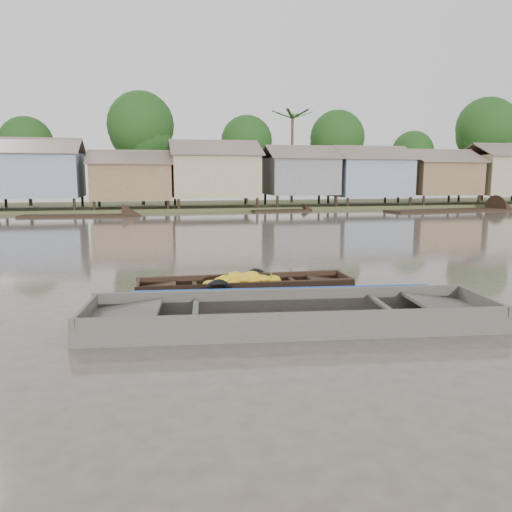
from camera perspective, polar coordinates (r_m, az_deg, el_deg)
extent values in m
plane|color=#4F453D|center=(10.51, 2.81, -5.63)|extent=(120.00, 120.00, 0.00)
cube|color=#384723|center=(42.98, -8.70, 5.52)|extent=(120.00, 12.00, 0.50)
cube|color=gray|center=(40.09, -23.78, 8.46)|extent=(6.20, 5.20, 3.20)
cube|color=brown|center=(38.77, -24.40, 11.46)|extent=(6.60, 3.02, 1.28)
cube|color=brown|center=(41.52, -23.58, 11.31)|extent=(6.60, 3.02, 1.28)
cube|color=brown|center=(39.33, -14.04, 8.23)|extent=(5.80, 4.60, 2.70)
cube|color=brown|center=(38.11, -14.20, 10.91)|extent=(6.20, 2.67, 1.14)
cube|color=brown|center=(40.59, -14.09, 10.80)|extent=(6.20, 2.67, 1.14)
cube|color=tan|center=(39.65, -4.81, 9.13)|extent=(6.50, 5.30, 3.30)
cube|color=brown|center=(38.28, -4.57, 12.27)|extent=(6.90, 3.08, 1.31)
cube|color=brown|center=(41.12, -5.12, 12.05)|extent=(6.90, 3.08, 1.31)
cube|color=slate|center=(41.14, 5.02, 9.06)|extent=(5.40, 4.70, 2.90)
cube|color=brown|center=(39.97, 5.61, 11.77)|extent=(5.80, 2.73, 1.17)
cube|color=brown|center=(42.40, 4.54, 11.64)|extent=(5.80, 2.73, 1.17)
cube|color=gray|center=(43.30, 12.72, 8.74)|extent=(6.00, 5.00, 3.10)
cube|color=brown|center=(42.11, 13.60, 11.43)|extent=(6.40, 2.90, 1.24)
cube|color=brown|center=(44.56, 12.07, 11.35)|extent=(6.40, 2.90, 1.24)
cube|color=brown|center=(46.40, 20.10, 8.37)|extent=(5.70, 4.90, 2.80)
cube|color=brown|center=(45.31, 21.13, 10.65)|extent=(6.10, 2.85, 1.21)
cube|color=brown|center=(47.55, 19.36, 10.65)|extent=(6.10, 2.85, 1.21)
cube|color=tan|center=(50.15, 26.48, 8.28)|extent=(6.30, 5.10, 3.40)
cube|color=brown|center=(51.29, 25.68, 10.74)|extent=(6.70, 2.96, 1.26)
cylinder|color=#473323|center=(44.80, -24.52, 8.09)|extent=(0.28, 0.28, 4.90)
sphere|color=#183711|center=(44.87, -24.77, 11.66)|extent=(4.20, 4.20, 4.20)
cylinder|color=#473323|center=(42.81, -12.87, 9.61)|extent=(0.28, 0.28, 6.30)
sphere|color=#183711|center=(43.00, -13.04, 14.41)|extent=(5.40, 5.40, 5.40)
cylinder|color=#473323|center=(44.66, -1.06, 9.13)|extent=(0.28, 0.28, 5.25)
sphere|color=#183711|center=(44.75, -1.07, 12.98)|extent=(4.50, 4.50, 4.50)
cylinder|color=#473323|center=(45.93, 9.16, 9.24)|extent=(0.28, 0.28, 5.60)
sphere|color=#183711|center=(46.05, 9.26, 13.22)|extent=(4.80, 4.80, 4.80)
cylinder|color=#473323|center=(50.27, 17.34, 8.33)|extent=(0.28, 0.28, 4.55)
sphere|color=#183711|center=(50.32, 17.48, 11.29)|extent=(3.90, 3.90, 3.90)
cylinder|color=#473323|center=(53.24, 24.59, 9.08)|extent=(0.28, 0.28, 6.65)
sphere|color=#183711|center=(53.42, 24.87, 13.15)|extent=(5.70, 5.70, 5.70)
cylinder|color=#473323|center=(45.14, 4.14, 10.86)|extent=(0.24, 0.24, 8.00)
cube|color=black|center=(11.69, -1.23, -4.50)|extent=(4.89, 1.03, 0.08)
cube|color=black|center=(12.15, -1.66, -3.05)|extent=(4.98, 0.24, 0.46)
cube|color=black|center=(11.14, -0.76, -4.19)|extent=(4.98, 0.24, 0.46)
cube|color=black|center=(12.28, 10.05, -3.06)|extent=(0.08, 1.08, 0.44)
cube|color=black|center=(12.13, 8.18, -2.90)|extent=(0.87, 0.95, 0.18)
cube|color=black|center=(11.49, -13.30, -4.02)|extent=(0.08, 1.08, 0.44)
cube|color=black|center=(11.47, -11.20, -3.69)|extent=(0.87, 0.95, 0.18)
cube|color=black|center=(11.49, -6.97, -3.37)|extent=(0.12, 1.04, 0.05)
cube|color=black|center=(11.87, 4.32, -2.92)|extent=(0.12, 1.04, 0.05)
ellipsoid|color=yellow|center=(11.49, -4.84, -3.35)|extent=(0.40, 0.28, 0.25)
ellipsoid|color=yellow|center=(11.54, 0.87, -2.67)|extent=(0.32, 0.22, 0.19)
ellipsoid|color=yellow|center=(11.49, -5.21, -3.75)|extent=(0.31, 0.22, 0.19)
ellipsoid|color=yellow|center=(11.34, -2.58, -3.22)|extent=(0.31, 0.22, 0.19)
ellipsoid|color=yellow|center=(11.58, -4.03, -2.89)|extent=(0.35, 0.24, 0.21)
ellipsoid|color=yellow|center=(11.59, -2.39, -2.34)|extent=(0.38, 0.27, 0.23)
ellipsoid|color=yellow|center=(11.53, -0.84, -2.79)|extent=(0.36, 0.25, 0.22)
ellipsoid|color=yellow|center=(11.97, 1.23, -2.93)|extent=(0.35, 0.25, 0.21)
ellipsoid|color=yellow|center=(11.63, 2.10, -3.02)|extent=(0.37, 0.26, 0.23)
ellipsoid|color=yellow|center=(11.37, -4.34, -3.51)|extent=(0.40, 0.28, 0.24)
ellipsoid|color=yellow|center=(11.63, -5.28, -3.30)|extent=(0.37, 0.26, 0.22)
ellipsoid|color=yellow|center=(11.82, -2.64, -2.63)|extent=(0.32, 0.22, 0.19)
ellipsoid|color=yellow|center=(11.45, -1.53, -2.63)|extent=(0.38, 0.27, 0.23)
ellipsoid|color=yellow|center=(11.37, -3.92, -3.48)|extent=(0.36, 0.25, 0.22)
ellipsoid|color=yellow|center=(11.52, 3.16, -3.59)|extent=(0.34, 0.24, 0.20)
ellipsoid|color=yellow|center=(11.94, 1.95, -2.77)|extent=(0.39, 0.28, 0.24)
ellipsoid|color=yellow|center=(11.70, -1.54, -2.64)|extent=(0.38, 0.27, 0.23)
ellipsoid|color=yellow|center=(11.67, -1.17, -2.34)|extent=(0.31, 0.22, 0.19)
ellipsoid|color=yellow|center=(11.95, -0.41, -2.83)|extent=(0.35, 0.24, 0.21)
ellipsoid|color=yellow|center=(11.49, -0.32, -3.03)|extent=(0.35, 0.25, 0.21)
ellipsoid|color=yellow|center=(11.58, -0.52, -2.34)|extent=(0.41, 0.29, 0.25)
ellipsoid|color=yellow|center=(11.30, -4.15, -3.78)|extent=(0.40, 0.28, 0.24)
ellipsoid|color=yellow|center=(11.26, -4.86, -4.11)|extent=(0.32, 0.23, 0.19)
ellipsoid|color=yellow|center=(11.81, -2.05, -2.82)|extent=(0.33, 0.23, 0.20)
ellipsoid|color=yellow|center=(11.61, 0.36, -2.67)|extent=(0.37, 0.26, 0.22)
ellipsoid|color=yellow|center=(11.36, -0.56, -3.63)|extent=(0.33, 0.23, 0.20)
ellipsoid|color=yellow|center=(11.99, -0.28, -2.84)|extent=(0.34, 0.24, 0.20)
ellipsoid|color=yellow|center=(11.68, -2.30, -2.73)|extent=(0.36, 0.25, 0.22)
ellipsoid|color=yellow|center=(11.59, -3.48, -2.77)|extent=(0.40, 0.28, 0.25)
ellipsoid|color=yellow|center=(11.75, -2.07, -2.72)|extent=(0.36, 0.25, 0.22)
ellipsoid|color=yellow|center=(11.51, -2.11, -2.81)|extent=(0.38, 0.26, 0.23)
ellipsoid|color=yellow|center=(11.30, -3.94, -3.84)|extent=(0.39, 0.28, 0.24)
cylinder|color=#3F6626|center=(11.52, -3.40, -2.44)|extent=(0.04, 0.04, 0.16)
cylinder|color=#3F6626|center=(11.62, -0.38, -2.33)|extent=(0.04, 0.04, 0.16)
cylinder|color=#3F6626|center=(11.71, 1.75, -2.25)|extent=(0.04, 0.04, 0.16)
torus|color=black|center=(12.28, -0.08, -2.84)|extent=(0.63, 0.17, 0.62)
torus|color=black|center=(10.96, -4.34, -4.34)|extent=(0.66, 0.17, 0.66)
cube|color=#433F38|center=(9.23, 4.07, -8.27)|extent=(7.39, 2.37, 0.08)
cube|color=#433F38|center=(10.01, 3.21, -5.36)|extent=(7.39, 0.99, 0.59)
cube|color=#433F38|center=(8.32, 5.14, -8.41)|extent=(7.39, 0.99, 0.59)
cube|color=#433F38|center=(10.40, 24.31, -5.61)|extent=(0.26, 1.81, 0.56)
cube|color=#433F38|center=(10.09, 21.21, -5.44)|extent=(1.43, 1.69, 0.24)
cube|color=#433F38|center=(9.27, -18.79, -7.03)|extent=(0.26, 1.81, 0.56)
cube|color=#433F38|center=(9.13, -14.93, -6.63)|extent=(1.43, 1.69, 0.24)
cube|color=#433F38|center=(9.00, -6.93, -6.29)|extent=(0.29, 1.74, 0.05)
cube|color=#433F38|center=(9.57, 14.44, -5.58)|extent=(0.29, 1.74, 0.05)
cube|color=#665E54|center=(9.22, 4.07, -8.01)|extent=(5.65, 2.03, 0.02)
cube|color=#0F3D9B|center=(10.01, 3.17, -4.01)|extent=(5.97, 0.76, 0.15)
torus|color=olive|center=(9.74, 19.96, -7.47)|extent=(0.41, 0.41, 0.06)
torus|color=olive|center=(9.73, 19.97, -7.24)|extent=(0.34, 0.34, 0.06)
cube|color=black|center=(34.82, -20.07, 4.15)|extent=(6.97, 2.21, 0.35)
cube|color=black|center=(37.75, 2.76, 5.04)|extent=(4.38, 1.55, 0.35)
cube|color=black|center=(40.67, 21.05, 4.74)|extent=(10.21, 3.45, 0.35)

